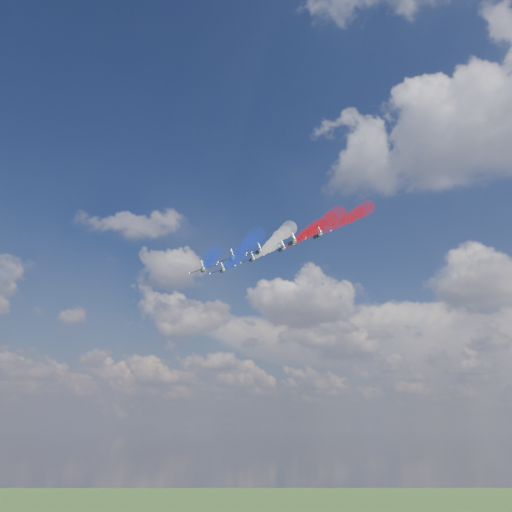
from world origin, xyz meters
The scene contains 16 objects.
jet_lead centered at (-7.59, 1.69, 157.70)m, with size 8.77×10.97×2.92m, color black, non-canonical shape.
trail_lead centered at (9.54, -16.01, 153.10)m, with size 3.66×40.41×3.66m, color white, non-canonical shape.
jet_inner_left centered at (-8.77, -12.87, 150.76)m, with size 8.77×10.97×2.92m, color black, non-canonical shape.
trail_inner_left centered at (8.35, -30.56, 146.16)m, with size 3.66×40.41×3.66m, color #1935D6, non-canonical shape.
jet_inner_right centered at (6.71, -1.65, 157.95)m, with size 8.77×10.97×2.92m, color black, non-canonical shape.
trail_inner_right centered at (23.84, -19.35, 153.35)m, with size 3.66×40.41×3.66m, color red, non-canonical shape.
jet_outer_left centered at (-5.28, -26.35, 147.25)m, with size 8.77×10.97×2.92m, color black, non-canonical shape.
trail_outer_left centered at (11.85, -44.05, 142.66)m, with size 3.66×40.41×3.66m, color #1935D6, non-canonical shape.
jet_center_third centered at (6.29, -14.10, 153.91)m, with size 8.77×10.97×2.92m, color black, non-canonical shape.
trail_center_third centered at (23.42, -31.79, 149.31)m, with size 3.66×40.41×3.66m, color white, non-canonical shape.
jet_outer_right centered at (20.17, -1.87, 159.81)m, with size 8.77×10.97×2.92m, color black, non-canonical shape.
trail_outer_right centered at (37.30, -19.56, 155.21)m, with size 3.66×40.41×3.66m, color red, non-canonical shape.
jet_rear_left centered at (8.46, -30.02, 147.36)m, with size 8.77×10.97×2.92m, color black, non-canonical shape.
trail_rear_left centered at (25.59, -47.71, 142.76)m, with size 3.66×40.41×3.66m, color #1935D6, non-canonical shape.
jet_rear_right centered at (20.07, -17.05, 153.38)m, with size 8.77×10.97×2.92m, color black, non-canonical shape.
trail_rear_right centered at (37.19, -34.75, 148.78)m, with size 3.66×40.41×3.66m, color red, non-canonical shape.
Camera 1 is at (99.42, -147.14, 102.32)m, focal length 39.14 mm.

